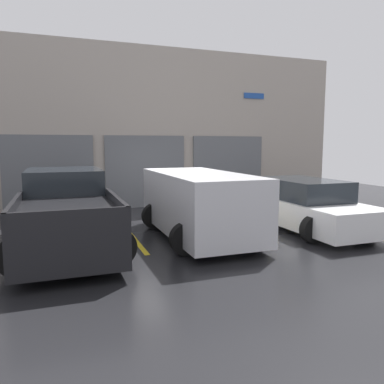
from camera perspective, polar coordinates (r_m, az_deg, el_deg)
name	(u,v)px	position (r m, az deg, el deg)	size (l,w,h in m)	color
ground_plane	(174,221)	(11.54, -2.71, -4.48)	(28.00, 28.00, 0.00)	black
shophouse_building	(148,129)	(14.49, -6.68, 9.46)	(15.72, 0.68, 5.95)	#9E9389
pickup_truck	(66,211)	(9.09, -18.62, -2.81)	(2.49, 5.20, 1.72)	black
sedan_white	(303,205)	(10.99, 16.59, -1.94)	(2.23, 4.69, 1.38)	white
sedan_side	(199,203)	(9.42, 1.02, -1.63)	(2.32, 4.41, 1.64)	silver
parking_stripe_left	(137,242)	(9.16, -8.35, -7.61)	(0.12, 2.20, 0.01)	gold
parking_stripe_centre	(254,232)	(10.24, 9.37, -6.05)	(0.12, 2.20, 0.01)	gold
parking_stripe_right	(348,224)	(12.07, 22.65, -4.49)	(0.12, 2.20, 0.01)	gold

